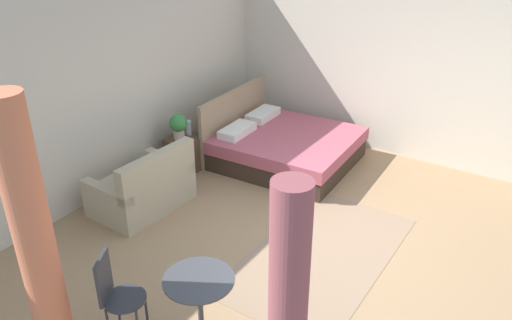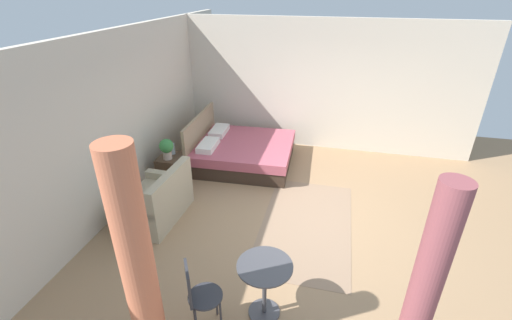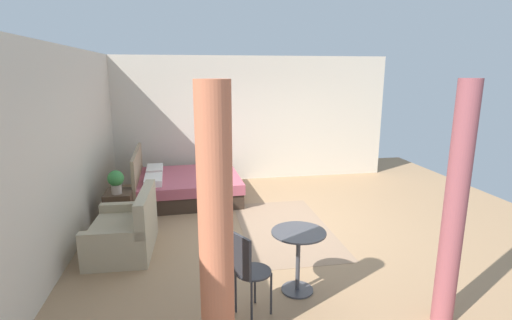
{
  "view_description": "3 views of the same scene",
  "coord_description": "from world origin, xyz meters",
  "px_view_note": "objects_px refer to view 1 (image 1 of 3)",
  "views": [
    {
      "loc": [
        -4.51,
        -1.98,
        3.57
      ],
      "look_at": [
        -0.05,
        0.97,
        0.92
      ],
      "focal_mm": 35.28,
      "sensor_mm": 36.0,
      "label": 1
    },
    {
      "loc": [
        -4.72,
        -0.27,
        3.5
      ],
      "look_at": [
        0.13,
        0.91,
        0.93
      ],
      "focal_mm": 24.28,
      "sensor_mm": 36.0,
      "label": 2
    },
    {
      "loc": [
        -5.83,
        1.48,
        2.51
      ],
      "look_at": [
        0.23,
        0.42,
        1.09
      ],
      "focal_mm": 26.75,
      "sensor_mm": 36.0,
      "label": 3
    }
  ],
  "objects_px": {
    "couch": "(144,189)",
    "potted_plant": "(178,125)",
    "cafe_chair_near_window": "(115,291)",
    "vase": "(189,128)",
    "balcony_table": "(200,299)",
    "nightstand": "(185,153)",
    "bed": "(283,146)"
  },
  "relations": [
    {
      "from": "couch",
      "to": "potted_plant",
      "type": "bearing_deg",
      "value": 15.04
    },
    {
      "from": "balcony_table",
      "to": "cafe_chair_near_window",
      "type": "distance_m",
      "value": 0.75
    },
    {
      "from": "couch",
      "to": "potted_plant",
      "type": "height_order",
      "value": "potted_plant"
    },
    {
      "from": "nightstand",
      "to": "vase",
      "type": "xyz_separation_m",
      "value": [
        0.12,
        0.01,
        0.38
      ]
    },
    {
      "from": "bed",
      "to": "nightstand",
      "type": "xyz_separation_m",
      "value": [
        -1.06,
        1.11,
        -0.0
      ]
    },
    {
      "from": "bed",
      "to": "cafe_chair_near_window",
      "type": "relative_size",
      "value": 2.23
    },
    {
      "from": "bed",
      "to": "couch",
      "type": "xyz_separation_m",
      "value": [
        -2.21,
        0.83,
        0.02
      ]
    },
    {
      "from": "bed",
      "to": "balcony_table",
      "type": "bearing_deg",
      "value": -160.33
    },
    {
      "from": "potted_plant",
      "to": "cafe_chair_near_window",
      "type": "xyz_separation_m",
      "value": [
        -2.86,
        -1.76,
        -0.2
      ]
    },
    {
      "from": "bed",
      "to": "cafe_chair_near_window",
      "type": "xyz_separation_m",
      "value": [
        -4.02,
        -0.65,
        0.3
      ]
    },
    {
      "from": "nightstand",
      "to": "vase",
      "type": "distance_m",
      "value": 0.4
    },
    {
      "from": "couch",
      "to": "cafe_chair_near_window",
      "type": "distance_m",
      "value": 2.35
    },
    {
      "from": "bed",
      "to": "nightstand",
      "type": "bearing_deg",
      "value": 133.73
    },
    {
      "from": "bed",
      "to": "nightstand",
      "type": "height_order",
      "value": "bed"
    },
    {
      "from": "nightstand",
      "to": "balcony_table",
      "type": "distance_m",
      "value": 3.54
    },
    {
      "from": "couch",
      "to": "potted_plant",
      "type": "xyz_separation_m",
      "value": [
        1.06,
        0.28,
        0.48
      ]
    },
    {
      "from": "vase",
      "to": "couch",
      "type": "bearing_deg",
      "value": -167.42
    },
    {
      "from": "nightstand",
      "to": "couch",
      "type": "bearing_deg",
      "value": -166.49
    },
    {
      "from": "bed",
      "to": "cafe_chair_near_window",
      "type": "height_order",
      "value": "bed"
    },
    {
      "from": "nightstand",
      "to": "cafe_chair_near_window",
      "type": "bearing_deg",
      "value": -149.33
    },
    {
      "from": "potted_plant",
      "to": "vase",
      "type": "height_order",
      "value": "potted_plant"
    },
    {
      "from": "vase",
      "to": "nightstand",
      "type": "bearing_deg",
      "value": -176.68
    },
    {
      "from": "potted_plant",
      "to": "balcony_table",
      "type": "bearing_deg",
      "value": -135.84
    },
    {
      "from": "potted_plant",
      "to": "vase",
      "type": "relative_size",
      "value": 1.81
    },
    {
      "from": "cafe_chair_near_window",
      "to": "balcony_table",
      "type": "bearing_deg",
      "value": -59.95
    },
    {
      "from": "cafe_chair_near_window",
      "to": "nightstand",
      "type": "bearing_deg",
      "value": 30.67
    },
    {
      "from": "potted_plant",
      "to": "vase",
      "type": "bearing_deg",
      "value": 0.26
    },
    {
      "from": "potted_plant",
      "to": "cafe_chair_near_window",
      "type": "bearing_deg",
      "value": -148.38
    },
    {
      "from": "couch",
      "to": "vase",
      "type": "xyz_separation_m",
      "value": [
        1.28,
        0.29,
        0.36
      ]
    },
    {
      "from": "bed",
      "to": "cafe_chair_near_window",
      "type": "bearing_deg",
      "value": -170.79
    },
    {
      "from": "nightstand",
      "to": "potted_plant",
      "type": "bearing_deg",
      "value": 176.58
    },
    {
      "from": "vase",
      "to": "cafe_chair_near_window",
      "type": "xyz_separation_m",
      "value": [
        -3.08,
        -1.76,
        -0.08
      ]
    }
  ]
}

